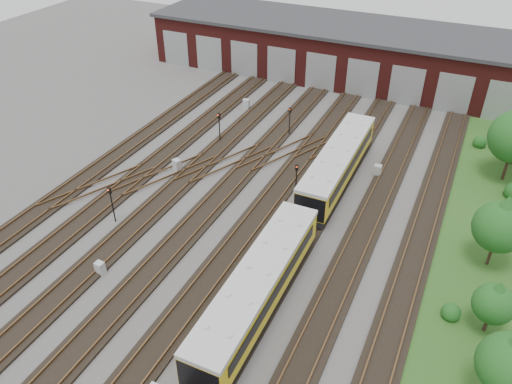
% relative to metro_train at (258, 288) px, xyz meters
% --- Properties ---
extents(ground, '(120.00, 120.00, 0.00)m').
position_rel_metro_train_xyz_m(ground, '(-6.00, 0.56, -1.85)').
color(ground, '#464441').
rests_on(ground, ground).
extents(track_network, '(30.40, 70.00, 0.33)m').
position_rel_metro_train_xyz_m(track_network, '(-6.17, 1.14, -1.74)').
color(track_network, black).
rests_on(track_network, ground).
extents(maintenance_shed, '(51.00, 12.50, 6.35)m').
position_rel_metro_train_xyz_m(maintenance_shed, '(-6.01, 40.53, 1.36)').
color(maintenance_shed, '#4F1613').
rests_on(maintenance_shed, ground).
extents(grass_verge, '(8.00, 55.00, 0.05)m').
position_rel_metro_train_xyz_m(grass_verge, '(13.00, 10.56, -1.82)').
color(grass_verge, '#1F4C19').
rests_on(grass_verge, ground).
extents(metro_train, '(2.69, 46.34, 2.96)m').
position_rel_metro_train_xyz_m(metro_train, '(0.00, 0.00, 0.00)').
color(metro_train, black).
rests_on(metro_train, ground).
extents(signal_mast_0, '(0.32, 0.30, 3.10)m').
position_rel_metro_train_xyz_m(signal_mast_0, '(-12.57, 18.10, 0.16)').
color(signal_mast_0, black).
rests_on(signal_mast_0, ground).
extents(signal_mast_1, '(0.28, 0.26, 3.15)m').
position_rel_metro_train_xyz_m(signal_mast_1, '(-13.78, 3.41, 0.18)').
color(signal_mast_1, black).
rests_on(signal_mast_1, ground).
extents(signal_mast_2, '(0.29, 0.28, 2.89)m').
position_rel_metro_train_xyz_m(signal_mast_2, '(-2.50, 12.79, 0.02)').
color(signal_mast_2, black).
rests_on(signal_mast_2, ground).
extents(signal_mast_3, '(0.26, 0.25, 3.04)m').
position_rel_metro_train_xyz_m(signal_mast_3, '(-6.92, 22.26, 0.10)').
color(signal_mast_3, black).
rests_on(signal_mast_3, ground).
extents(relay_cabinet_0, '(0.82, 0.75, 1.12)m').
position_rel_metro_train_xyz_m(relay_cabinet_0, '(-13.48, 11.78, -1.29)').
color(relay_cabinet_0, '#B2B5B8').
rests_on(relay_cabinet_0, ground).
extents(relay_cabinet_1, '(0.74, 0.65, 1.09)m').
position_rel_metro_train_xyz_m(relay_cabinet_1, '(-13.60, 26.09, -1.30)').
color(relay_cabinet_1, '#B2B5B8').
rests_on(relay_cabinet_1, ground).
extents(relay_cabinet_2, '(0.62, 0.53, 0.98)m').
position_rel_metro_train_xyz_m(relay_cabinet_2, '(-10.98, -1.66, -1.36)').
color(relay_cabinet_2, '#B2B5B8').
rests_on(relay_cabinet_2, ground).
extents(relay_cabinet_3, '(0.69, 0.59, 1.08)m').
position_rel_metro_train_xyz_m(relay_cabinet_3, '(2.96, 18.53, -1.31)').
color(relay_cabinet_3, '#B2B5B8').
rests_on(relay_cabinet_3, ground).
extents(relay_cabinet_4, '(0.76, 0.67, 1.12)m').
position_rel_metro_train_xyz_m(relay_cabinet_4, '(-1.06, 17.09, -1.29)').
color(relay_cabinet_4, '#B2B5B8').
rests_on(relay_cabinet_4, ground).
extents(tree_2, '(3.51, 3.51, 5.81)m').
position_rel_metro_train_xyz_m(tree_2, '(12.68, 10.49, 1.89)').
color(tree_2, '#322116').
rests_on(tree_2, ground).
extents(tree_3, '(2.43, 2.43, 4.02)m').
position_rel_metro_train_xyz_m(tree_3, '(12.98, 4.22, 0.73)').
color(tree_3, '#322116').
rests_on(tree_3, ground).
extents(tree_4, '(3.24, 3.24, 5.37)m').
position_rel_metro_train_xyz_m(tree_4, '(13.82, -0.55, 1.60)').
color(tree_4, '#322116').
rests_on(tree_4, ground).
extents(bush_0, '(1.18, 1.18, 1.18)m').
position_rel_metro_train_xyz_m(bush_0, '(10.99, 4.43, -1.26)').
color(bush_0, '#144715').
rests_on(bush_0, ground).
extents(bush_1, '(1.26, 1.26, 1.26)m').
position_rel_metro_train_xyz_m(bush_1, '(10.63, 27.96, -1.22)').
color(bush_1, '#144715').
rests_on(bush_1, ground).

